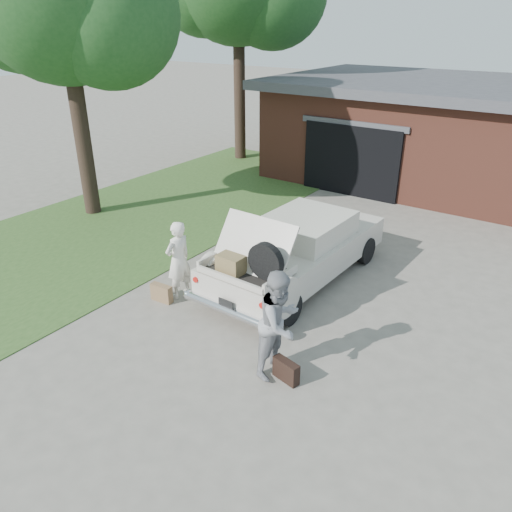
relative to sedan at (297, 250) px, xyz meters
The scene contains 8 objects.
ground 2.15m from the sedan, 92.30° to the right, with size 90.00×90.00×0.00m, color gray.
grass_strip 5.71m from the sedan, behind, with size 6.00×16.00×0.02m, color #2D4C1E.
house 9.54m from the sedan, 84.55° to the left, with size 12.80×7.80×3.30m.
sedan is the anchor object (origin of this frame).
woman_left 2.53m from the sedan, 128.87° to the right, with size 0.59×0.39×1.63m, color white.
woman_right 3.15m from the sedan, 64.52° to the right, with size 0.87×0.67×1.78m, color gray.
suitcase_left 2.98m from the sedan, 126.81° to the right, with size 0.47×0.15×0.36m, color #8F6C49.
suitcase_right 3.43m from the sedan, 62.14° to the right, with size 0.47×0.15×0.36m, color black.
Camera 1 is at (4.85, -6.38, 5.17)m, focal length 35.00 mm.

